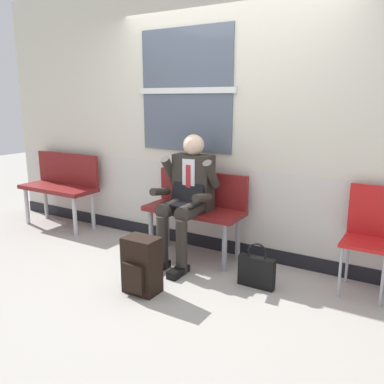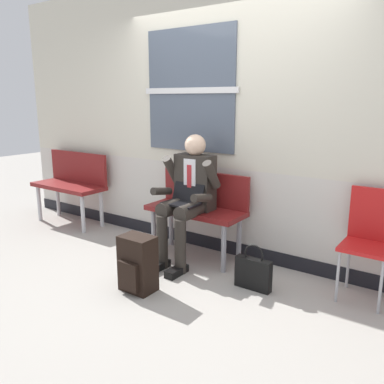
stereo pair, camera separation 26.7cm
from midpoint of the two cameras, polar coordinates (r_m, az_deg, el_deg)
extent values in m
plane|color=#9E9991|center=(3.91, -1.46, -11.26)|extent=(18.00, 18.00, 0.00)
cube|color=beige|center=(4.13, 3.47, 16.95)|extent=(6.40, 0.12, 1.94)
cube|color=beige|center=(4.26, 3.22, -1.60)|extent=(6.40, 0.12, 0.78)
cube|color=black|center=(4.40, 3.14, -7.41)|extent=(6.40, 0.14, 0.14)
cube|color=#4C5666|center=(4.31, -2.77, 14.25)|extent=(1.09, 0.02, 1.26)
cube|color=silver|center=(4.30, -2.84, 14.25)|extent=(1.17, 0.03, 0.06)
cube|color=maroon|center=(4.08, -1.66, -2.69)|extent=(1.03, 0.42, 0.05)
cube|color=maroon|center=(4.18, -0.35, 0.54)|extent=(1.03, 0.04, 0.35)
cylinder|color=gray|center=(4.28, -7.64, -5.71)|extent=(0.05, 0.05, 0.48)
cylinder|color=gray|center=(4.51, -5.26, -4.68)|extent=(0.05, 0.05, 0.48)
cylinder|color=gray|center=(3.83, 2.65, -7.93)|extent=(0.05, 0.05, 0.48)
cylinder|color=gray|center=(4.08, 4.68, -6.62)|extent=(0.05, 0.05, 0.48)
cube|color=maroon|center=(5.42, -19.95, 0.49)|extent=(1.05, 0.42, 0.05)
cube|color=maroon|center=(5.49, -18.68, 3.16)|extent=(1.05, 0.04, 0.40)
cylinder|color=#B7B7BC|center=(5.74, -23.72, -1.87)|extent=(0.05, 0.05, 0.48)
cylinder|color=#B7B7BC|center=(5.91, -21.36, -1.25)|extent=(0.05, 0.05, 0.48)
cylinder|color=#B7B7BC|center=(5.05, -17.82, -3.32)|extent=(0.05, 0.05, 0.48)
cylinder|color=#B7B7BC|center=(5.24, -15.37, -2.56)|extent=(0.05, 0.05, 0.48)
cylinder|color=#2D2823|center=(3.95, -4.66, -2.19)|extent=(0.15, 0.40, 0.15)
cylinder|color=#2D2823|center=(3.90, -6.22, -7.19)|extent=(0.11, 0.11, 0.53)
cube|color=black|center=(3.94, -6.67, -10.56)|extent=(0.10, 0.26, 0.07)
cylinder|color=#2D2823|center=(3.83, -1.99, -2.65)|extent=(0.15, 0.40, 0.15)
cylinder|color=#2D2823|center=(3.78, -3.54, -7.82)|extent=(0.11, 0.11, 0.53)
cube|color=black|center=(3.82, -4.01, -11.29)|extent=(0.10, 0.26, 0.07)
cube|color=#2D2823|center=(4.01, -1.69, 1.44)|extent=(0.40, 0.18, 0.55)
cube|color=silver|center=(3.92, -2.45, 1.92)|extent=(0.14, 0.01, 0.39)
cube|color=#B22328|center=(3.92, -2.50, 1.47)|extent=(0.05, 0.01, 0.33)
sphere|color=beige|center=(3.95, -1.73, 6.70)|extent=(0.21, 0.21, 0.21)
cylinder|color=#2D2823|center=(4.06, -5.09, 3.14)|extent=(0.09, 0.25, 0.30)
cylinder|color=#2D2823|center=(3.97, -6.48, 0.03)|extent=(0.08, 0.27, 0.12)
cylinder|color=#2D2823|center=(3.80, 0.77, 2.50)|extent=(0.09, 0.25, 0.30)
cylinder|color=#2D2823|center=(3.70, -0.58, -0.84)|extent=(0.08, 0.27, 0.12)
cube|color=black|center=(3.85, -3.61, -1.73)|extent=(0.35, 0.22, 0.02)
cube|color=black|center=(3.93, -2.56, 0.24)|extent=(0.35, 0.08, 0.21)
cube|color=black|center=(3.48, -9.38, -10.25)|extent=(0.30, 0.20, 0.49)
cube|color=black|center=(3.43, -10.69, -12.03)|extent=(0.21, 0.04, 0.24)
cube|color=black|center=(3.58, 7.04, -11.27)|extent=(0.32, 0.08, 0.28)
torus|color=black|center=(3.51, 7.12, -8.62)|extent=(0.18, 0.02, 0.18)
cube|color=red|center=(3.57, 21.67, -6.79)|extent=(0.38, 0.38, 0.03)
cube|color=red|center=(3.66, 22.44, -2.50)|extent=(0.38, 0.03, 0.44)
cylinder|color=#A5A5AA|center=(3.53, 18.29, -10.82)|extent=(0.02, 0.02, 0.44)
cylinder|color=#A5A5AA|center=(3.49, 23.51, -11.59)|extent=(0.02, 0.02, 0.44)
cylinder|color=#A5A5AA|center=(3.82, 19.41, -9.04)|extent=(0.02, 0.02, 0.44)
camera|label=1|loc=(0.13, -92.01, -0.47)|focal=37.42mm
camera|label=2|loc=(0.13, 87.99, 0.47)|focal=37.42mm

